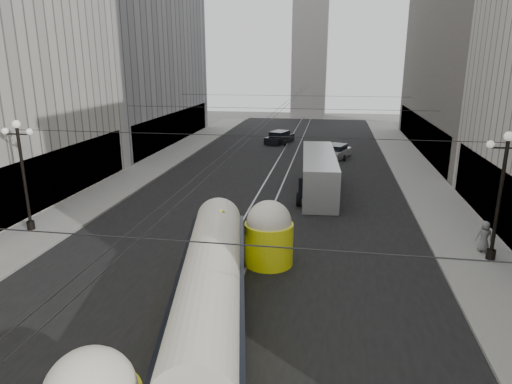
% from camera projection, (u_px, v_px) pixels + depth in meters
% --- Properties ---
extents(road, '(20.00, 85.00, 0.02)m').
position_uv_depth(road, '(276.00, 180.00, 38.49)').
color(road, black).
rests_on(road, ground).
extents(sidewalk_left, '(4.00, 72.00, 0.15)m').
position_uv_depth(sidewalk_left, '(156.00, 165.00, 43.70)').
color(sidewalk_left, gray).
rests_on(sidewalk_left, ground).
extents(sidewalk_right, '(4.00, 72.00, 0.15)m').
position_uv_depth(sidewalk_right, '(417.00, 175.00, 39.87)').
color(sidewalk_right, gray).
rests_on(sidewalk_right, ground).
extents(rail_left, '(0.12, 85.00, 0.04)m').
position_uv_depth(rail_left, '(267.00, 179.00, 38.61)').
color(rail_left, gray).
rests_on(rail_left, ground).
extents(rail_right, '(0.12, 85.00, 0.04)m').
position_uv_depth(rail_right, '(284.00, 180.00, 38.37)').
color(rail_right, gray).
rests_on(rail_right, ground).
extents(building_left_far, '(12.60, 28.60, 28.60)m').
position_uv_depth(building_left_far, '(121.00, 19.00, 52.41)').
color(building_left_far, '#999999').
rests_on(building_left_far, ground).
extents(distant_tower, '(6.00, 6.00, 31.36)m').
position_uv_depth(distant_tower, '(311.00, 29.00, 79.36)').
color(distant_tower, '#B2AFA8').
rests_on(distant_tower, ground).
extents(lamppost_left_mid, '(1.86, 0.44, 6.37)m').
position_uv_depth(lamppost_left_mid, '(23.00, 169.00, 25.72)').
color(lamppost_left_mid, black).
rests_on(lamppost_left_mid, sidewalk_left).
extents(lamppost_right_mid, '(1.86, 0.44, 6.37)m').
position_uv_depth(lamppost_right_mid, '(501.00, 190.00, 21.70)').
color(lamppost_right_mid, black).
rests_on(lamppost_right_mid, sidewalk_right).
extents(catenary, '(25.00, 72.00, 0.23)m').
position_uv_depth(catenary, '(276.00, 111.00, 35.89)').
color(catenary, black).
rests_on(catenary, ground).
extents(streetcar, '(4.86, 14.82, 3.29)m').
position_uv_depth(streetcar, '(211.00, 292.00, 16.45)').
color(streetcar, '#FBFF16').
rests_on(streetcar, ground).
extents(city_bus, '(3.12, 11.59, 2.91)m').
position_uv_depth(city_bus, '(319.00, 171.00, 34.49)').
color(city_bus, '#B1B5B7').
rests_on(city_bus, ground).
extents(sedan_white_far, '(3.16, 4.72, 1.38)m').
position_uv_depth(sedan_white_far, '(336.00, 152.00, 47.00)').
color(sedan_white_far, silver).
rests_on(sedan_white_far, ground).
extents(sedan_dark_far, '(3.32, 5.00, 1.46)m').
position_uv_depth(sedan_dark_far, '(279.00, 138.00, 55.43)').
color(sedan_dark_far, black).
rests_on(sedan_dark_far, ground).
extents(pedestrian_sidewalk_right, '(0.83, 0.54, 1.64)m').
position_uv_depth(pedestrian_sidewalk_right, '(484.00, 236.00, 23.40)').
color(pedestrian_sidewalk_right, slate).
rests_on(pedestrian_sidewalk_right, sidewalk_right).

